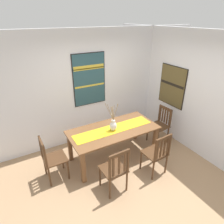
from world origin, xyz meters
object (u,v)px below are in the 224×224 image
dining_table (113,133)px  chair_2 (115,169)px  centerpiece_vase (113,125)px  chair_1 (51,158)px  painting_on_side_wall (172,86)px  painting_on_back_wall (89,80)px  chair_3 (160,124)px  chair_0 (157,153)px

dining_table → chair_2: (-0.46, -0.84, -0.15)m
dining_table → centerpiece_vase: 0.24m
chair_1 → painting_on_side_wall: 3.23m
centerpiece_vase → chair_1: centerpiece_vase is taller
painting_on_side_wall → painting_on_back_wall: bearing=153.6°
chair_3 → painting_on_side_wall: size_ratio=0.92×
painting_on_back_wall → centerpiece_vase: bearing=-88.8°
dining_table → painting_on_back_wall: bearing=93.1°
centerpiece_vase → painting_on_back_wall: (-0.02, 1.09, 0.70)m
painting_on_back_wall → chair_1: bearing=-141.6°
centerpiece_vase → painting_on_back_wall: size_ratio=0.56×
chair_0 → chair_3: (0.85, 0.83, -0.00)m
chair_3 → painting_on_back_wall: size_ratio=0.74×
chair_0 → painting_on_side_wall: size_ratio=0.95×
chair_1 → painting_on_back_wall: size_ratio=0.75×
chair_1 → painting_on_back_wall: painting_on_back_wall is taller
chair_0 → chair_1: size_ratio=1.01×
centerpiece_vase → chair_1: (-1.32, 0.06, -0.37)m
dining_table → painting_on_back_wall: painting_on_back_wall is taller
centerpiece_vase → painting_on_back_wall: bearing=91.2°
centerpiece_vase → painting_on_side_wall: (1.79, 0.19, 0.50)m
centerpiece_vase → chair_0: (0.52, -0.81, -0.37)m
painting_on_side_wall → dining_table: bearing=-175.3°
dining_table → centerpiece_vase: (-0.03, -0.05, 0.23)m
chair_2 → painting_on_side_wall: (2.21, 0.99, 0.88)m
chair_2 → chair_3: 1.98m
centerpiece_vase → chair_1: bearing=177.3°
dining_table → chair_1: chair_1 is taller
chair_3 → chair_0: bearing=-135.6°
chair_2 → chair_3: (1.80, 0.82, 0.00)m
painting_on_side_wall → centerpiece_vase: bearing=-174.0°
chair_0 → chair_2: 0.95m
centerpiece_vase → painting_on_side_wall: 1.87m
dining_table → chair_1: bearing=179.3°
centerpiece_vase → chair_1: 1.37m
centerpiece_vase → chair_3: (1.37, 0.02, -0.37)m
centerpiece_vase → chair_1: size_ratio=0.74×
chair_2 → painting_on_back_wall: (0.40, 1.89, 1.08)m
dining_table → chair_0: (0.49, -0.86, -0.14)m
chair_0 → painting_on_back_wall: painting_on_back_wall is taller
chair_2 → painting_on_side_wall: 2.58m
chair_0 → chair_3: chair_0 is taller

